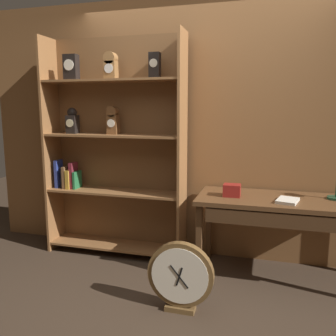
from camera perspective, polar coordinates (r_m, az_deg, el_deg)
The scene contains 7 objects.
ground_plane at distance 2.83m, azimuth 0.24°, elevation -22.86°, with size 10.00×10.00×0.00m, color #3D2D21.
back_wood_panel at distance 3.60m, azimuth 5.56°, elevation 6.09°, with size 4.80×0.05×2.60m, color brown.
bookshelf at distance 3.67m, azimuth -9.05°, elevation 3.21°, with size 1.45×0.33×2.23m.
workbench at distance 3.25m, azimuth 18.01°, elevation -6.20°, with size 1.48×0.64×0.74m.
toolbox_small at distance 3.21m, azimuth 10.29°, elevation -3.57°, with size 0.15×0.12×0.11m, color maroon.
open_repair_manual at distance 3.14m, azimuth 18.76°, elevation -5.01°, with size 0.16×0.22×0.03m, color silver.
round_clock_large at distance 2.76m, azimuth 2.02°, elevation -17.11°, with size 0.50×0.11×0.54m.
Camera 1 is at (0.64, -2.30, 1.52)m, focal length 37.70 mm.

